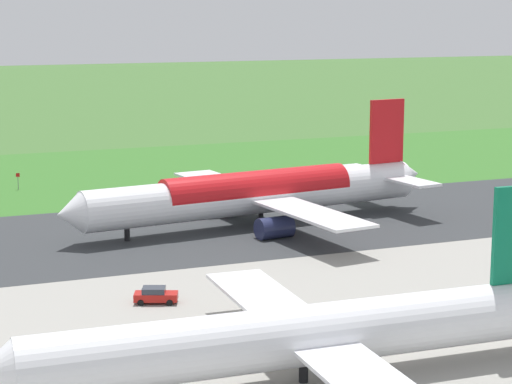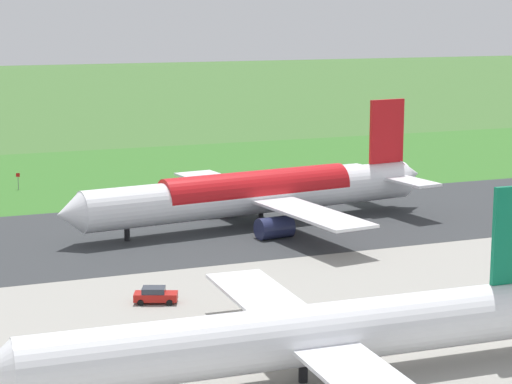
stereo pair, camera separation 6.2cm
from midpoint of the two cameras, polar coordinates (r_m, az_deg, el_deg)
ground_plane at (r=126.04m, az=-1.00°, el=-2.09°), size 800.00×800.00×0.00m
runway_asphalt at (r=126.03m, az=-1.00°, el=-2.07°), size 600.00×35.18×0.06m
apron_concrete at (r=80.48m, az=12.66°, el=-9.85°), size 440.00×110.00×0.05m
grass_verge_foreground at (r=160.56m, az=-5.67°, el=0.66°), size 600.00×80.00×0.04m
airliner_main at (r=126.18m, az=0.16°, el=-0.05°), size 54.10×44.41×15.88m
airliner_parked_mid at (r=73.36m, az=3.08°, el=-8.45°), size 48.51×39.63×14.18m
service_car_followme at (r=93.79m, az=-6.01°, el=-6.13°), size 4.57×3.21×1.62m
no_stopping_sign at (r=156.50m, az=-14.00°, el=0.71°), size 0.60×0.10×2.67m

